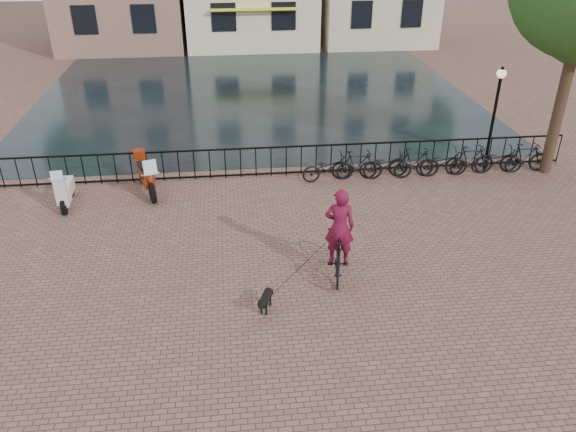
{
  "coord_description": "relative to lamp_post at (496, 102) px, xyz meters",
  "views": [
    {
      "loc": [
        -1.34,
        -8.95,
        7.83
      ],
      "look_at": [
        0.0,
        3.0,
        1.2
      ],
      "focal_mm": 35.0,
      "sensor_mm": 36.0,
      "label": 1
    }
  ],
  "objects": [
    {
      "name": "railing",
      "position": [
        -7.2,
        0.4,
        -1.87
      ],
      "size": [
        20.0,
        0.05,
        1.02
      ],
      "color": "black",
      "rests_on": "ground"
    },
    {
      "name": "dog",
      "position": [
        -7.92,
        -6.65,
        -2.13
      ],
      "size": [
        0.48,
        0.78,
        0.5
      ],
      "rotation": [
        0.0,
        0.0,
        -0.35
      ],
      "color": "black",
      "rests_on": "ground"
    },
    {
      "name": "parked_bike_6",
      "position": [
        0.3,
        -0.2,
        -1.93
      ],
      "size": [
        1.75,
        0.72,
        0.9
      ],
      "primitive_type": "imported",
      "rotation": [
        0.0,
        0.0,
        1.5
      ],
      "color": "black",
      "rests_on": "ground"
    },
    {
      "name": "parked_bike_2",
      "position": [
        -3.5,
        -0.2,
        -1.93
      ],
      "size": [
        1.77,
        0.76,
        0.9
      ],
      "primitive_type": "imported",
      "rotation": [
        0.0,
        0.0,
        1.47
      ],
      "color": "black",
      "rests_on": "ground"
    },
    {
      "name": "parked_bike_1",
      "position": [
        -4.45,
        -0.2,
        -1.88
      ],
      "size": [
        1.7,
        0.64,
        1.0
      ],
      "primitive_type": "imported",
      "rotation": [
        0.0,
        0.0,
        1.47
      ],
      "color": "black",
      "rests_on": "ground"
    },
    {
      "name": "parked_bike_5",
      "position": [
        -0.65,
        -0.2,
        -1.88
      ],
      "size": [
        1.67,
        0.49,
        1.0
      ],
      "primitive_type": "imported",
      "rotation": [
        0.0,
        0.0,
        1.59
      ],
      "color": "black",
      "rests_on": "ground"
    },
    {
      "name": "parked_bike_0",
      "position": [
        -5.4,
        -0.2,
        -1.93
      ],
      "size": [
        1.77,
        0.78,
        0.9
      ],
      "primitive_type": "imported",
      "rotation": [
        0.0,
        0.0,
        1.68
      ],
      "color": "black",
      "rests_on": "ground"
    },
    {
      "name": "parked_bike_3",
      "position": [
        -2.55,
        -0.2,
        -1.88
      ],
      "size": [
        1.71,
        0.69,
        1.0
      ],
      "primitive_type": "imported",
      "rotation": [
        0.0,
        0.0,
        1.44
      ],
      "color": "black",
      "rests_on": "ground"
    },
    {
      "name": "ground",
      "position": [
        -7.2,
        -7.6,
        -2.38
      ],
      "size": [
        100.0,
        100.0,
        0.0
      ],
      "primitive_type": "plane",
      "color": "brown",
      "rests_on": "ground"
    },
    {
      "name": "lamp_post",
      "position": [
        0.0,
        0.0,
        0.0
      ],
      "size": [
        0.3,
        0.3,
        3.45
      ],
      "color": "black",
      "rests_on": "ground"
    },
    {
      "name": "motorcycle",
      "position": [
        -11.15,
        -0.42,
        -1.65
      ],
      "size": [
        1.11,
        2.08,
        1.45
      ],
      "rotation": [
        0.0,
        0.0,
        0.32
      ],
      "color": "#96280A",
      "rests_on": "ground"
    },
    {
      "name": "scooter",
      "position": [
        -13.42,
        -1.0,
        -1.66
      ],
      "size": [
        0.54,
        1.57,
        1.43
      ],
      "rotation": [
        0.0,
        0.0,
        0.06
      ],
      "color": "silver",
      "rests_on": "ground"
    },
    {
      "name": "canal_water",
      "position": [
        -7.2,
        9.7,
        -2.38
      ],
      "size": [
        20.0,
        20.0,
        0.0
      ],
      "primitive_type": "plane",
      "color": "black",
      "rests_on": "ground"
    },
    {
      "name": "cyclist",
      "position": [
        -6.1,
        -5.49,
        -1.36
      ],
      "size": [
        0.93,
        2.03,
        2.68
      ],
      "rotation": [
        0.0,
        0.0,
        2.96
      ],
      "color": "black",
      "rests_on": "ground"
    },
    {
      "name": "parked_bike_4",
      "position": [
        -1.6,
        -0.2,
        -1.93
      ],
      "size": [
        1.74,
        0.66,
        0.9
      ],
      "primitive_type": "imported",
      "rotation": [
        0.0,
        0.0,
        1.53
      ],
      "color": "black",
      "rests_on": "ground"
    },
    {
      "name": "parked_bike_7",
      "position": [
        1.25,
        -0.2,
        -1.88
      ],
      "size": [
        1.67,
        0.51,
        1.0
      ],
      "primitive_type": "imported",
      "rotation": [
        0.0,
        0.0,
        1.55
      ],
      "color": "black",
      "rests_on": "ground"
    }
  ]
}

